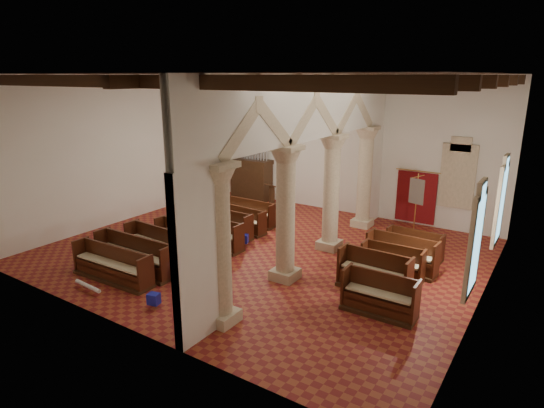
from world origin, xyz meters
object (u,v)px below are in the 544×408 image
at_px(pipe_organ, 251,172).
at_px(lectern, 272,196).
at_px(processional_banner, 414,221).
at_px(nave_pew_0, 112,269).
at_px(aisle_pew_0, 379,300).

distance_m(pipe_organ, lectern, 1.86).
relative_size(pipe_organ, processional_banner, 1.69).
relative_size(pipe_organ, nave_pew_0, 1.50).
height_order(processional_banner, aisle_pew_0, processional_banner).
xyz_separation_m(pipe_organ, nave_pew_0, (2.00, -9.92, -1.03)).
bearing_deg(processional_banner, pipe_organ, -174.57).
bearing_deg(nave_pew_0, processional_banner, 49.17).
height_order(nave_pew_0, aisle_pew_0, aisle_pew_0).
xyz_separation_m(lectern, processional_banner, (7.07, -1.28, 0.38)).
bearing_deg(lectern, aisle_pew_0, -20.18).
bearing_deg(pipe_organ, processional_banner, -11.75).
relative_size(lectern, aisle_pew_0, 0.56).
height_order(pipe_organ, lectern, pipe_organ).
xyz_separation_m(processional_banner, aisle_pew_0, (0.82, -5.64, -0.46)).
bearing_deg(aisle_pew_0, pipe_organ, 141.17).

